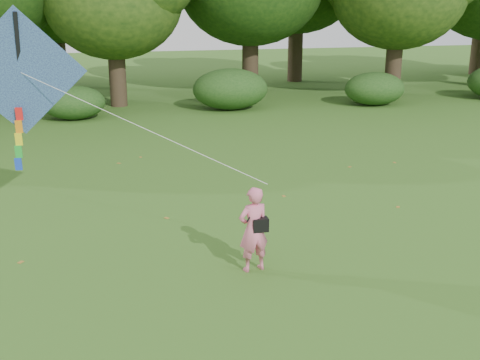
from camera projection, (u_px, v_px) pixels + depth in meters
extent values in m
plane|color=#265114|center=(284.00, 291.00, 10.69)|extent=(100.00, 100.00, 0.00)
imported|color=#E06989|center=(253.00, 229.00, 11.28)|extent=(0.68, 0.52, 1.66)
cube|color=black|center=(260.00, 224.00, 11.25)|extent=(0.30, 0.20, 0.26)
cylinder|color=black|center=(254.00, 209.00, 11.12)|extent=(0.33, 0.14, 0.47)
cube|color=#224C96|center=(20.00, 72.00, 11.81)|extent=(2.58, 0.44, 2.55)
cube|color=black|center=(20.00, 72.00, 11.84)|extent=(0.20, 0.58, 2.31)
cylinder|color=white|center=(139.00, 126.00, 11.42)|extent=(4.40, 2.49, 1.89)
cube|color=red|center=(19.00, 114.00, 12.05)|extent=(0.14, 0.06, 0.26)
cube|color=orange|center=(19.00, 127.00, 12.12)|extent=(0.14, 0.06, 0.26)
cube|color=yellow|center=(19.00, 139.00, 12.19)|extent=(0.14, 0.06, 0.26)
cube|color=green|center=(19.00, 152.00, 12.26)|extent=(0.14, 0.06, 0.26)
cube|color=blue|center=(18.00, 164.00, 12.33)|extent=(0.14, 0.06, 0.26)
cylinder|color=#3A2D1E|center=(117.00, 73.00, 28.39)|extent=(0.80, 0.80, 3.15)
cylinder|color=#3A2D1E|center=(250.00, 60.00, 31.73)|extent=(0.86, 0.86, 3.67)
cylinder|color=#3A2D1E|center=(394.00, 64.00, 30.99)|extent=(0.83, 0.83, 3.43)
cylinder|color=#3A2D1E|center=(59.00, 56.00, 34.65)|extent=(0.84, 0.84, 3.50)
cylinder|color=#3A2D1E|center=(295.00, 48.00, 36.75)|extent=(0.90, 0.90, 4.02)
cylinder|color=#3A2D1E|center=(478.00, 47.00, 40.17)|extent=(0.85, 0.85, 3.57)
ellipsoid|color=#264919|center=(74.00, 103.00, 25.50)|extent=(2.66, 2.09, 1.42)
ellipsoid|color=#264919|center=(230.00, 89.00, 27.73)|extent=(3.50, 2.75, 1.88)
ellipsoid|color=#264919|center=(375.00, 89.00, 28.86)|extent=(2.94, 2.31, 1.58)
cube|color=olive|center=(21.00, 262.00, 11.84)|extent=(0.14, 0.14, 0.01)
cube|color=olive|center=(398.00, 207.00, 14.95)|extent=(0.13, 0.14, 0.01)
cube|color=olive|center=(141.00, 157.00, 19.60)|extent=(0.09, 0.13, 0.01)
cube|color=olive|center=(167.00, 218.00, 14.21)|extent=(0.14, 0.14, 0.01)
cube|color=olive|center=(395.00, 163.00, 18.96)|extent=(0.10, 0.13, 0.01)
cube|color=olive|center=(350.00, 167.00, 18.48)|extent=(0.14, 0.14, 0.01)
cube|color=olive|center=(119.00, 163.00, 18.88)|extent=(0.14, 0.14, 0.01)
cube|color=olive|center=(284.00, 196.00, 15.77)|extent=(0.08, 0.12, 0.01)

